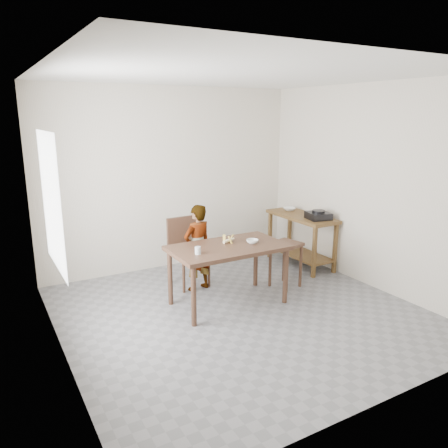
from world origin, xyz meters
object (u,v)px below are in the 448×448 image
dining_chair (189,253)px  stool (285,265)px  prep_counter (301,240)px  child (197,248)px  dining_table (228,275)px

dining_chair → stool: bearing=-34.9°
prep_counter → child: (-1.84, -0.10, 0.18)m
dining_table → child: size_ratio=1.20×
stool → child: bearing=155.0°
dining_chair → dining_table: bearing=-82.1°
dining_table → stool: size_ratio=2.24×
dining_table → dining_chair: 0.80m
child → dining_chair: 0.22m
dining_table → dining_chair: (-0.15, 0.79, 0.09)m
prep_counter → dining_table: bearing=-157.9°
dining_chair → stool: 1.32m
child → dining_chair: (-0.03, 0.19, -0.12)m
child → dining_chair: size_ratio=1.25×
dining_table → child: child is taller
dining_table → prep_counter: (1.72, 0.70, 0.03)m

